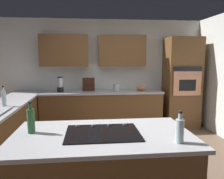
{
  "coord_description": "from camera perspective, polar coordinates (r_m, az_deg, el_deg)",
  "views": [
    {
      "loc": [
        0.39,
        3.39,
        1.68
      ],
      "look_at": [
        -0.05,
        -0.83,
        1.07
      ],
      "focal_mm": 35.32,
      "sensor_mm": 36.0,
      "label": 1
    }
  ],
  "objects": [
    {
      "name": "lower_cabinets_back",
      "position": [
        5.27,
        -2.69,
        -5.51
      ],
      "size": [
        2.8,
        0.6,
        0.86
      ],
      "primitive_type": "cube",
      "color": "brown",
      "rests_on": "ground"
    },
    {
      "name": "kettle",
      "position": [
        5.2,
        1.12,
        0.56
      ],
      "size": [
        0.16,
        0.16,
        0.17
      ],
      "primitive_type": "cylinder",
      "color": "#B7BABF",
      "rests_on": "countertop_back"
    },
    {
      "name": "second_bottle",
      "position": [
        2.16,
        17.11,
        -10.0
      ],
      "size": [
        0.08,
        0.08,
        0.3
      ],
      "color": "silver",
      "rests_on": "island_top"
    },
    {
      "name": "island_base",
      "position": [
        2.54,
        -2.37,
        -21.35
      ],
      "size": [
        1.78,
        0.97,
        0.86
      ],
      "primitive_type": "cube",
      "color": "brown",
      "rests_on": "ground"
    },
    {
      "name": "mixing_bowl",
      "position": [
        5.31,
        7.56,
        0.41
      ],
      "size": [
        0.24,
        0.24,
        0.13
      ],
      "primitive_type": "ellipsoid",
      "color": "#CC724C",
      "rests_on": "countertop_back"
    },
    {
      "name": "wall_back",
      "position": [
        5.45,
        -2.65,
        5.68
      ],
      "size": [
        6.0,
        0.44,
        2.6
      ],
      "color": "silver",
      "rests_on": "ground"
    },
    {
      "name": "lower_cabinets_side",
      "position": [
        4.38,
        -25.12,
        -9.18
      ],
      "size": [
        0.6,
        2.9,
        0.86
      ],
      "primitive_type": "cube",
      "color": "brown",
      "rests_on": "ground"
    },
    {
      "name": "ground_plane",
      "position": [
        3.81,
        0.5,
        -17.98
      ],
      "size": [
        14.0,
        14.0,
        0.0
      ],
      "primitive_type": "plane",
      "color": "brown"
    },
    {
      "name": "blender",
      "position": [
        5.2,
        -13.25,
        1.04
      ],
      "size": [
        0.15,
        0.15,
        0.35
      ],
      "color": "black",
      "rests_on": "countertop_back"
    },
    {
      "name": "cooktop",
      "position": [
        2.34,
        -2.45,
        -11.08
      ],
      "size": [
        0.76,
        0.56,
        0.03
      ],
      "color": "black",
      "rests_on": "island_top"
    },
    {
      "name": "wall_oven",
      "position": [
        5.61,
        17.58,
        1.69
      ],
      "size": [
        0.8,
        0.66,
        2.16
      ],
      "color": "brown",
      "rests_on": "ground"
    },
    {
      "name": "spice_rack",
      "position": [
        5.23,
        -6.07,
        1.32
      ],
      "size": [
        0.28,
        0.11,
        0.31
      ],
      "color": "#381E14",
      "rests_on": "countertop_back"
    },
    {
      "name": "oil_bottle",
      "position": [
        2.47,
        -20.23,
        -7.44
      ],
      "size": [
        0.08,
        0.08,
        0.33
      ],
      "color": "#336B38",
      "rests_on": "island_top"
    },
    {
      "name": "island_top",
      "position": [
        2.35,
        -2.43,
        -11.76
      ],
      "size": [
        1.86,
        1.05,
        0.04
      ],
      "primitive_type": "cube",
      "color": "#B2B2B7",
      "rests_on": "island_base"
    },
    {
      "name": "countertop_side",
      "position": [
        4.27,
        -25.49,
        -3.4
      ],
      "size": [
        0.64,
        2.94,
        0.04
      ],
      "primitive_type": "cube",
      "color": "#B2B2B7",
      "rests_on": "lower_cabinets_side"
    },
    {
      "name": "dish_soap_bottle",
      "position": [
        3.98,
        -26.21,
        -1.95
      ],
      "size": [
        0.07,
        0.07,
        0.33
      ],
      "color": "silver",
      "rests_on": "countertop_side"
    },
    {
      "name": "countertop_back",
      "position": [
        5.18,
        -2.72,
        -0.67
      ],
      "size": [
        2.84,
        0.64,
        0.04
      ],
      "primitive_type": "cube",
      "color": "#B2B2B7",
      "rests_on": "lower_cabinets_back"
    }
  ]
}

